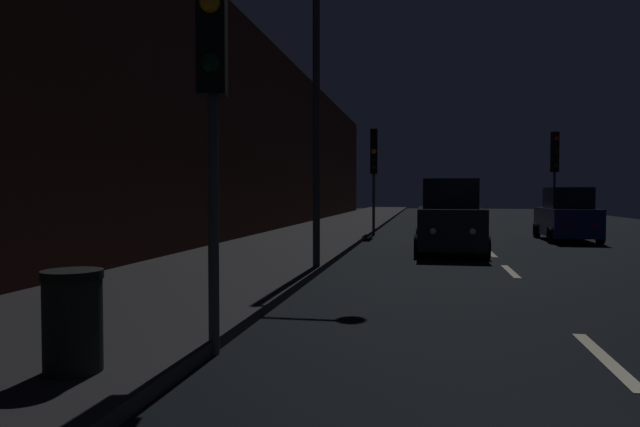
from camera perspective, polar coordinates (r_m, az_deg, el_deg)
ground at (r=28.20m, az=14.26°, el=-1.72°), size 25.19×84.00×0.02m
sidewalk_left at (r=28.49m, az=1.31°, el=-1.45°), size 4.40×84.00×0.15m
building_facade_left at (r=25.70m, az=-5.71°, el=7.42°), size 0.80×63.00×8.44m
lane_centerline at (r=12.91m, az=18.86°, el=-6.01°), size 0.16×13.32×0.01m
traffic_light_far_left at (r=24.71m, az=5.32°, el=5.37°), size 0.33×0.47×4.51m
traffic_light_far_right at (r=29.71m, az=22.13°, el=4.96°), size 0.35×0.48×4.70m
traffic_light_near_left at (r=6.64m, az=-10.59°, el=16.41°), size 0.38×0.48×4.74m
streetlamp_overhead at (r=13.03m, az=1.78°, el=13.92°), size 1.70×0.44×6.67m
trash_bin_curbside at (r=5.81m, az=-23.17°, el=-9.67°), size 0.55×0.55×0.93m
car_approaching_headlights at (r=17.69m, az=12.63°, el=-0.56°), size 2.02×4.38×2.21m
car_parked_right_far at (r=23.57m, az=23.13°, el=-0.27°), size 1.84×3.98×2.01m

